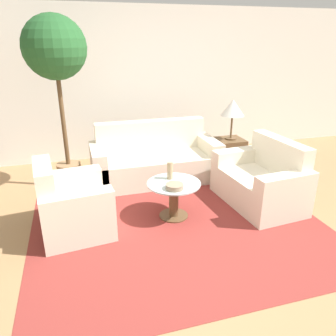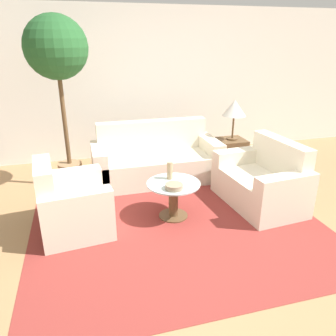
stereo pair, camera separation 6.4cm
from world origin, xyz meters
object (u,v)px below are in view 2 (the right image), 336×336
object	(u,v)px
sofa_main	(156,161)
potted_plant	(57,58)
bowl	(174,186)
loveseat	(263,183)
table_lamp	(234,109)
coffee_table	(173,195)
vase	(170,170)
armchair	(69,207)

from	to	relation	value
sofa_main	potted_plant	distance (m)	2.01
sofa_main	bowl	bearing A→B (deg)	-94.53
loveseat	table_lamp	xyz separation A→B (m)	(0.10, 1.19, 0.75)
potted_plant	bowl	world-z (taller)	potted_plant
sofa_main	bowl	xyz separation A→B (m)	(-0.11, -1.40, 0.20)
table_lamp	potted_plant	size ratio (longest dim) A/B	0.27
coffee_table	vase	world-z (taller)	vase
armchair	loveseat	bearing A→B (deg)	-95.82
loveseat	coffee_table	distance (m)	1.25
coffee_table	bowl	xyz separation A→B (m)	(-0.04, -0.16, 0.19)
potted_plant	vase	world-z (taller)	potted_plant
loveseat	table_lamp	bearing A→B (deg)	170.01
table_lamp	bowl	xyz separation A→B (m)	(-1.39, -1.40, -0.55)
potted_plant	vase	xyz separation A→B (m)	(1.21, -1.16, -1.26)
loveseat	table_lamp	distance (m)	1.41
loveseat	coffee_table	world-z (taller)	loveseat
coffee_table	vase	bearing A→B (deg)	94.01
loveseat	vase	world-z (taller)	loveseat
loveseat	vase	size ratio (longest dim) A/B	5.82
armchair	vase	bearing A→B (deg)	-91.32
bowl	coffee_table	bearing A→B (deg)	75.61
sofa_main	armchair	bearing A→B (deg)	-136.84
table_lamp	bowl	size ratio (longest dim) A/B	3.09
sofa_main	vase	xyz separation A→B (m)	(-0.08, -1.10, 0.28)
loveseat	coffee_table	xyz separation A→B (m)	(-1.25, -0.05, 0.01)
potted_plant	vase	distance (m)	2.10
coffee_table	vase	size ratio (longest dim) A/B	2.97
sofa_main	bowl	world-z (taller)	sofa_main
sofa_main	table_lamp	xyz separation A→B (m)	(1.28, 0.00, 0.75)
vase	loveseat	bearing A→B (deg)	-3.92
loveseat	potted_plant	xyz separation A→B (m)	(-2.46, 1.25, 1.54)
loveseat	potted_plant	distance (m)	3.16
coffee_table	potted_plant	bearing A→B (deg)	133.14
vase	bowl	bearing A→B (deg)	-96.33
vase	table_lamp	bearing A→B (deg)	39.06
armchair	coffee_table	bearing A→B (deg)	-97.53
armchair	potted_plant	size ratio (longest dim) A/B	0.40
sofa_main	potted_plant	bearing A→B (deg)	177.15
loveseat	vase	bearing A→B (deg)	-99.04
potted_plant	bowl	distance (m)	2.30
vase	potted_plant	bearing A→B (deg)	135.98
armchair	loveseat	size ratio (longest dim) A/B	0.74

